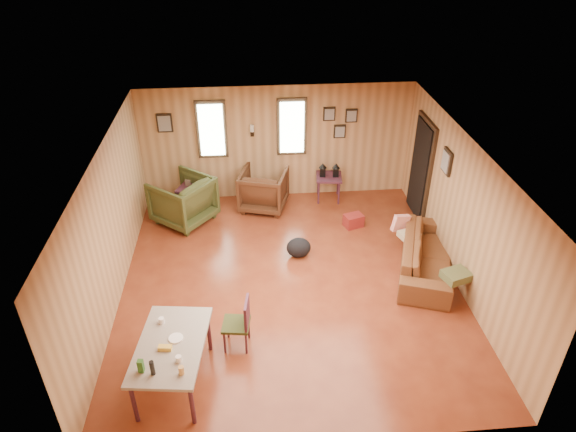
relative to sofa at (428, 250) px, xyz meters
name	(u,v)px	position (x,y,z in m)	size (l,w,h in m)	color
room	(299,211)	(-2.18, 0.14, 0.80)	(5.54, 6.04, 2.44)	brown
sofa	(428,250)	(0.00, 0.00, 0.00)	(2.09, 0.61, 0.82)	brown
recliner_brown	(264,188)	(-2.66, 2.35, 0.05)	(0.89, 0.83, 0.91)	#452614
recliner_green	(183,198)	(-4.25, 1.97, 0.10)	(0.99, 0.93, 1.02)	#3A401D
end_table	(195,195)	(-4.04, 2.21, 0.01)	(0.74, 0.71, 0.75)	#4E2235
side_table	(329,175)	(-1.29, 2.57, 0.16)	(0.58, 0.58, 0.84)	#4E2235
cooler	(353,221)	(-0.96, 1.47, -0.28)	(0.41, 0.35, 0.25)	maroon
backpack	(299,248)	(-2.13, 0.58, -0.22)	(0.45, 0.35, 0.37)	black
sofa_pillows	(429,251)	(-0.04, -0.14, 0.09)	(0.92, 1.75, 0.36)	#515731
dining_table	(171,348)	(-4.03, -2.09, 0.24)	(0.99, 1.48, 0.91)	gray
dining_chair	(240,321)	(-3.16, -1.49, 0.06)	(0.42, 0.42, 0.83)	#3A401D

